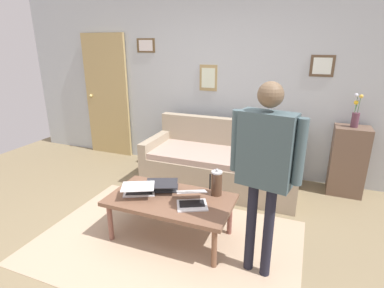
{
  "coord_description": "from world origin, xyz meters",
  "views": [
    {
      "loc": [
        -1.2,
        2.15,
        1.89
      ],
      "look_at": [
        -0.02,
        -0.87,
        0.8
      ],
      "focal_mm": 28.16,
      "sensor_mm": 36.0,
      "label": 1
    }
  ],
  "objects_px": {
    "coffee_table": "(170,202)",
    "side_shelf": "(348,161)",
    "laptop_left": "(192,200)",
    "person_standing": "(265,159)",
    "couch": "(221,165)",
    "laptop_center": "(163,187)",
    "french_press": "(217,183)",
    "flower_vase": "(356,115)",
    "laptop_right": "(139,190)",
    "interior_door": "(107,96)"
  },
  "relations": [
    {
      "from": "couch",
      "to": "laptop_left",
      "type": "xyz_separation_m",
      "value": [
        -0.1,
        1.37,
        0.18
      ]
    },
    {
      "from": "interior_door",
      "to": "laptop_center",
      "type": "distance_m",
      "value": 2.66
    },
    {
      "from": "couch",
      "to": "flower_vase",
      "type": "height_order",
      "value": "flower_vase"
    },
    {
      "from": "laptop_right",
      "to": "person_standing",
      "type": "bearing_deg",
      "value": 173.56
    },
    {
      "from": "person_standing",
      "to": "side_shelf",
      "type": "bearing_deg",
      "value": -113.38
    },
    {
      "from": "laptop_right",
      "to": "person_standing",
      "type": "relative_size",
      "value": 0.27
    },
    {
      "from": "laptop_right",
      "to": "interior_door",
      "type": "bearing_deg",
      "value": -47.66
    },
    {
      "from": "flower_vase",
      "to": "interior_door",
      "type": "bearing_deg",
      "value": -2.59
    },
    {
      "from": "laptop_right",
      "to": "french_press",
      "type": "xyz_separation_m",
      "value": [
        -0.73,
        -0.27,
        0.08
      ]
    },
    {
      "from": "laptop_left",
      "to": "person_standing",
      "type": "height_order",
      "value": "person_standing"
    },
    {
      "from": "laptop_center",
      "to": "flower_vase",
      "type": "height_order",
      "value": "flower_vase"
    },
    {
      "from": "french_press",
      "to": "side_shelf",
      "type": "relative_size",
      "value": 0.31
    },
    {
      "from": "laptop_right",
      "to": "flower_vase",
      "type": "distance_m",
      "value": 2.74
    },
    {
      "from": "couch",
      "to": "laptop_left",
      "type": "bearing_deg",
      "value": 94.24
    },
    {
      "from": "couch",
      "to": "laptop_center",
      "type": "relative_size",
      "value": 5.14
    },
    {
      "from": "couch",
      "to": "coffee_table",
      "type": "distance_m",
      "value": 1.34
    },
    {
      "from": "laptop_right",
      "to": "french_press",
      "type": "height_order",
      "value": "french_press"
    },
    {
      "from": "laptop_center",
      "to": "french_press",
      "type": "distance_m",
      "value": 0.56
    },
    {
      "from": "laptop_center",
      "to": "side_shelf",
      "type": "distance_m",
      "value": 2.44
    },
    {
      "from": "coffee_table",
      "to": "side_shelf",
      "type": "height_order",
      "value": "side_shelf"
    },
    {
      "from": "interior_door",
      "to": "laptop_left",
      "type": "relative_size",
      "value": 5.41
    },
    {
      "from": "couch",
      "to": "french_press",
      "type": "height_order",
      "value": "couch"
    },
    {
      "from": "couch",
      "to": "flower_vase",
      "type": "distance_m",
      "value": 1.78
    },
    {
      "from": "french_press",
      "to": "side_shelf",
      "type": "distance_m",
      "value": 1.97
    },
    {
      "from": "interior_door",
      "to": "laptop_right",
      "type": "distance_m",
      "value": 2.65
    },
    {
      "from": "person_standing",
      "to": "laptop_right",
      "type": "bearing_deg",
      "value": -6.44
    },
    {
      "from": "french_press",
      "to": "side_shelf",
      "type": "xyz_separation_m",
      "value": [
        -1.31,
        -1.47,
        -0.12
      ]
    },
    {
      "from": "side_shelf",
      "to": "flower_vase",
      "type": "height_order",
      "value": "flower_vase"
    },
    {
      "from": "coffee_table",
      "to": "side_shelf",
      "type": "bearing_deg",
      "value": -135.15
    },
    {
      "from": "coffee_table",
      "to": "side_shelf",
      "type": "xyz_separation_m",
      "value": [
        -1.71,
        -1.7,
        0.05
      ]
    },
    {
      "from": "couch",
      "to": "side_shelf",
      "type": "distance_m",
      "value": 1.62
    },
    {
      "from": "laptop_center",
      "to": "side_shelf",
      "type": "relative_size",
      "value": 0.44
    },
    {
      "from": "couch",
      "to": "side_shelf",
      "type": "bearing_deg",
      "value": -166.65
    },
    {
      "from": "laptop_center",
      "to": "side_shelf",
      "type": "xyz_separation_m",
      "value": [
        -1.86,
        -1.58,
        -0.03
      ]
    },
    {
      "from": "couch",
      "to": "laptop_left",
      "type": "relative_size",
      "value": 5.41
    },
    {
      "from": "couch",
      "to": "person_standing",
      "type": "xyz_separation_m",
      "value": [
        -0.76,
        1.51,
        0.74
      ]
    },
    {
      "from": "side_shelf",
      "to": "interior_door",
      "type": "bearing_deg",
      "value": -2.64
    },
    {
      "from": "coffee_table",
      "to": "french_press",
      "type": "bearing_deg",
      "value": -149.42
    },
    {
      "from": "side_shelf",
      "to": "flower_vase",
      "type": "distance_m",
      "value": 0.6
    },
    {
      "from": "side_shelf",
      "to": "flower_vase",
      "type": "xyz_separation_m",
      "value": [
        0.0,
        -0.0,
        0.6
      ]
    },
    {
      "from": "laptop_left",
      "to": "french_press",
      "type": "height_order",
      "value": "french_press"
    },
    {
      "from": "couch",
      "to": "coffee_table",
      "type": "bearing_deg",
      "value": 83.99
    },
    {
      "from": "interior_door",
      "to": "person_standing",
      "type": "relative_size",
      "value": 1.25
    },
    {
      "from": "laptop_center",
      "to": "french_press",
      "type": "bearing_deg",
      "value": -168.25
    },
    {
      "from": "laptop_left",
      "to": "person_standing",
      "type": "bearing_deg",
      "value": 168.09
    },
    {
      "from": "laptop_center",
      "to": "french_press",
      "type": "height_order",
      "value": "french_press"
    },
    {
      "from": "coffee_table",
      "to": "laptop_center",
      "type": "distance_m",
      "value": 0.21
    },
    {
      "from": "interior_door",
      "to": "flower_vase",
      "type": "xyz_separation_m",
      "value": [
        -3.79,
        0.17,
        0.03
      ]
    },
    {
      "from": "flower_vase",
      "to": "side_shelf",
      "type": "bearing_deg",
      "value": 127.33
    },
    {
      "from": "interior_door",
      "to": "flower_vase",
      "type": "height_order",
      "value": "interior_door"
    }
  ]
}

